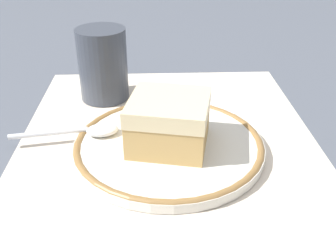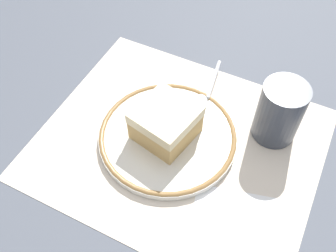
# 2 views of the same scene
# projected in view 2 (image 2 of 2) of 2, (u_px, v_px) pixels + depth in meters

# --- Properties ---
(ground_plane) EXTENTS (2.40, 2.40, 0.00)m
(ground_plane) POSITION_uv_depth(u_px,v_px,m) (179.00, 144.00, 0.57)
(ground_plane) COLOR #4C515B
(placemat) EXTENTS (0.41, 0.34, 0.00)m
(placemat) POSITION_uv_depth(u_px,v_px,m) (179.00, 143.00, 0.57)
(placemat) COLOR beige
(placemat) RESTS_ON ground_plane
(plate) EXTENTS (0.21, 0.21, 0.01)m
(plate) POSITION_uv_depth(u_px,v_px,m) (168.00, 136.00, 0.57)
(plate) COLOR silver
(plate) RESTS_ON placemat
(cake_slice) EXTENTS (0.09, 0.10, 0.05)m
(cake_slice) POSITION_uv_depth(u_px,v_px,m) (165.00, 124.00, 0.54)
(cake_slice) COLOR tan
(cake_slice) RESTS_ON plate
(spoon) EXTENTS (0.03, 0.12, 0.01)m
(spoon) POSITION_uv_depth(u_px,v_px,m) (205.00, 97.00, 0.60)
(spoon) COLOR silver
(spoon) RESTS_ON plate
(cup) EXTENTS (0.07, 0.07, 0.10)m
(cup) POSITION_uv_depth(u_px,v_px,m) (278.00, 115.00, 0.55)
(cup) COLOR #383D47
(cup) RESTS_ON placemat
(napkin) EXTENTS (0.14, 0.13, 0.00)m
(napkin) POSITION_uv_depth(u_px,v_px,m) (237.00, 226.00, 0.49)
(napkin) COLOR white
(napkin) RESTS_ON placemat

